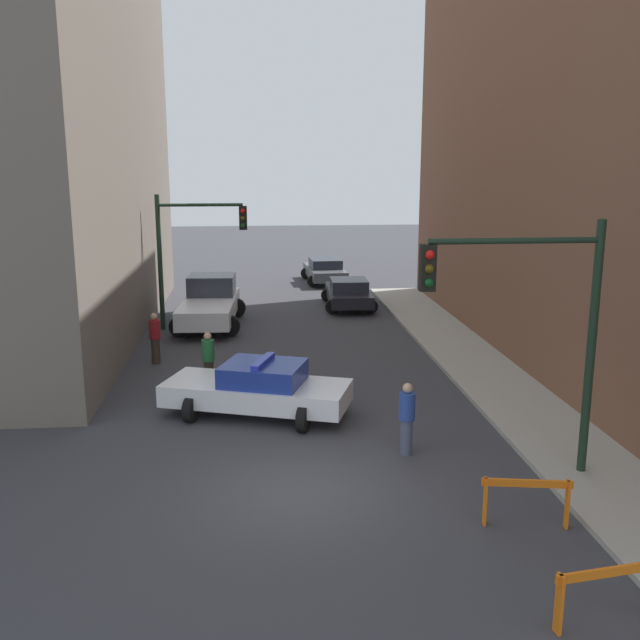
# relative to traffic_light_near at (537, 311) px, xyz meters

# --- Properties ---
(ground_plane) EXTENTS (120.00, 120.00, 0.00)m
(ground_plane) POSITION_rel_traffic_light_near_xyz_m (-4.73, -0.17, -3.53)
(ground_plane) COLOR #38383D
(sidewalk_right) EXTENTS (2.40, 44.00, 0.12)m
(sidewalk_right) POSITION_rel_traffic_light_near_xyz_m (1.47, -0.17, -3.47)
(sidewalk_right) COLOR #9E998E
(sidewalk_right) RESTS_ON ground_plane
(traffic_light_near) EXTENTS (3.64, 0.35, 5.20)m
(traffic_light_near) POSITION_rel_traffic_light_near_xyz_m (0.00, 0.00, 0.00)
(traffic_light_near) COLOR black
(traffic_light_near) RESTS_ON sidewalk_right
(traffic_light_far) EXTENTS (3.44, 0.35, 5.20)m
(traffic_light_far) POSITION_rel_traffic_light_near_xyz_m (-8.03, 14.24, -0.13)
(traffic_light_far) COLOR black
(traffic_light_far) RESTS_ON ground_plane
(police_car) EXTENTS (5.05, 3.26, 1.52)m
(police_car) POSITION_rel_traffic_light_near_xyz_m (-5.50, 4.24, -2.81)
(police_car) COLOR white
(police_car) RESTS_ON ground_plane
(white_truck) EXTENTS (2.82, 5.50, 1.90)m
(white_truck) POSITION_rel_traffic_light_near_xyz_m (-7.33, 14.83, -2.62)
(white_truck) COLOR silver
(white_truck) RESTS_ON ground_plane
(parked_car_near) EXTENTS (2.36, 4.35, 1.31)m
(parked_car_near) POSITION_rel_traffic_light_near_xyz_m (-1.37, 17.78, -2.86)
(parked_car_near) COLOR black
(parked_car_near) RESTS_ON ground_plane
(parked_car_mid) EXTENTS (2.45, 4.40, 1.31)m
(parked_car_mid) POSITION_rel_traffic_light_near_xyz_m (-1.75, 24.59, -2.86)
(parked_car_mid) COLOR #474C51
(parked_car_mid) RESTS_ON ground_plane
(pedestrian_crossing) EXTENTS (0.51, 0.51, 1.66)m
(pedestrian_crossing) POSITION_rel_traffic_light_near_xyz_m (-6.90, 6.63, -2.67)
(pedestrian_crossing) COLOR #382D23
(pedestrian_crossing) RESTS_ON ground_plane
(pedestrian_corner) EXTENTS (0.49, 0.49, 1.66)m
(pedestrian_corner) POSITION_rel_traffic_light_near_xyz_m (-8.77, 9.43, -2.67)
(pedestrian_corner) COLOR #382D23
(pedestrian_corner) RESTS_ON ground_plane
(pedestrian_sidewalk) EXTENTS (0.45, 0.45, 1.66)m
(pedestrian_sidewalk) POSITION_rel_traffic_light_near_xyz_m (-2.23, 1.43, -2.67)
(pedestrian_sidewalk) COLOR #474C66
(pedestrian_sidewalk) RESTS_ON ground_plane
(barrier_front) EXTENTS (1.59, 0.38, 0.90)m
(barrier_front) POSITION_rel_traffic_light_near_xyz_m (-0.73, -4.76, -2.91)
(barrier_front) COLOR orange
(barrier_front) RESTS_ON ground_plane
(barrier_mid) EXTENTS (1.58, 0.41, 0.90)m
(barrier_mid) POSITION_rel_traffic_light_near_xyz_m (-0.78, -1.94, -2.91)
(barrier_mid) COLOR orange
(barrier_mid) RESTS_ON ground_plane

